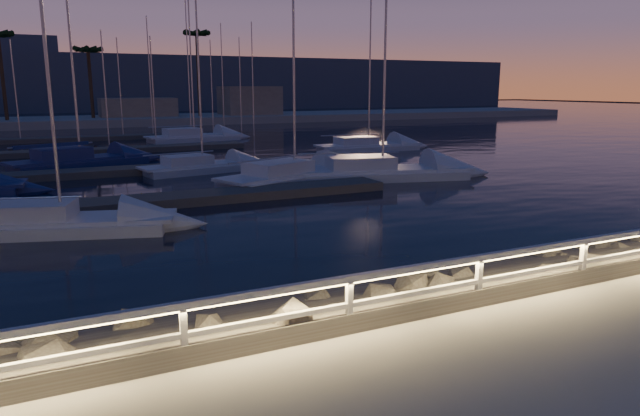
% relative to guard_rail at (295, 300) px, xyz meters
% --- Properties ---
extents(ground, '(400.00, 400.00, 0.00)m').
position_rel_guard_rail_xyz_m(ground, '(0.07, 0.00, -0.77)').
color(ground, gray).
rests_on(ground, ground).
extents(harbor_water, '(400.00, 440.00, 0.60)m').
position_rel_guard_rail_xyz_m(harbor_water, '(0.07, 31.22, -1.74)').
color(harbor_water, black).
rests_on(harbor_water, ground).
extents(guard_rail, '(44.11, 0.12, 1.06)m').
position_rel_guard_rail_xyz_m(guard_rail, '(0.00, 0.00, 0.00)').
color(guard_rail, silver).
rests_on(guard_rail, ground).
extents(riprap, '(32.49, 2.91, 1.24)m').
position_rel_guard_rail_xyz_m(riprap, '(2.45, 1.58, -1.01)').
color(riprap, '#635F55').
rests_on(riprap, ground).
extents(floating_docks, '(22.00, 36.00, 0.40)m').
position_rel_guard_rail_xyz_m(floating_docks, '(0.07, 32.50, -1.17)').
color(floating_docks, '#5E564E').
rests_on(floating_docks, ground).
extents(far_shore, '(160.00, 14.00, 5.20)m').
position_rel_guard_rail_xyz_m(far_shore, '(-0.06, 74.05, -0.48)').
color(far_shore, gray).
rests_on(far_shore, ground).
extents(palm_center, '(3.00, 3.00, 9.70)m').
position_rel_guard_rail_xyz_m(palm_center, '(2.07, 73.00, 8.01)').
color(palm_center, '#452F20').
rests_on(palm_center, ground).
extents(palm_right, '(3.00, 3.00, 12.20)m').
position_rel_guard_rail_xyz_m(palm_right, '(16.07, 72.00, 10.26)').
color(palm_right, '#452F20').
rests_on(palm_right, ground).
extents(sailboat_c, '(7.89, 4.31, 12.92)m').
position_rel_guard_rail_xyz_m(sailboat_c, '(-3.63, 12.77, -0.96)').
color(sailboat_c, silver).
rests_on(sailboat_c, ground).
extents(sailboat_d, '(9.44, 5.72, 15.49)m').
position_rel_guard_rail_xyz_m(sailboat_d, '(7.96, 19.25, -0.93)').
color(sailboat_d, silver).
rests_on(sailboat_d, ground).
extents(sailboat_g, '(7.65, 3.49, 12.54)m').
position_rel_guard_rail_xyz_m(sailboat_g, '(4.39, 24.89, -0.97)').
color(sailboat_g, silver).
rests_on(sailboat_g, ground).
extents(sailboat_h, '(10.16, 5.17, 16.56)m').
position_rel_guard_rail_xyz_m(sailboat_h, '(12.70, 18.22, -0.91)').
color(sailboat_h, silver).
rests_on(sailboat_h, ground).
extents(sailboat_j, '(8.95, 5.34, 14.78)m').
position_rel_guard_rail_xyz_m(sailboat_j, '(-2.09, 30.24, -0.90)').
color(sailboat_j, navy).
rests_on(sailboat_j, ground).
extents(sailboat_k, '(9.18, 3.86, 15.11)m').
position_rel_guard_rail_xyz_m(sailboat_k, '(8.59, 44.94, -0.92)').
color(sailboat_k, silver).
rests_on(sailboat_k, ground).
extents(sailboat_l, '(8.71, 2.95, 14.54)m').
position_rel_guard_rail_xyz_m(sailboat_l, '(19.22, 30.83, -0.95)').
color(sailboat_l, silver).
rests_on(sailboat_l, ground).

